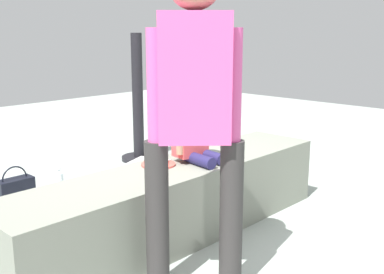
{
  "coord_description": "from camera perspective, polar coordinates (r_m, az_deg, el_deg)",
  "views": [
    {
      "loc": [
        -2.01,
        -2.06,
        1.31
      ],
      "look_at": [
        -0.13,
        -0.26,
        0.72
      ],
      "focal_mm": 44.1,
      "sensor_mm": 36.0,
      "label": 1
    }
  ],
  "objects": [
    {
      "name": "gift_bag",
      "position": [
        3.77,
        -6.1,
        -5.52
      ],
      "size": [
        0.18,
        0.08,
        0.3
      ],
      "color": "#B259BF",
      "rests_on": "ground_plane"
    },
    {
      "name": "railing_post",
      "position": [
        4.82,
        -6.54,
        2.99
      ],
      "size": [
        0.36,
        0.36,
        1.29
      ],
      "color": "black",
      "rests_on": "ground_plane"
    },
    {
      "name": "handbag_black_leather",
      "position": [
        3.92,
        -20.56,
        -6.01
      ],
      "size": [
        0.27,
        0.13,
        0.3
      ],
      "color": "black",
      "rests_on": "ground_plane"
    },
    {
      "name": "adult_standing",
      "position": [
        2.23,
        0.29,
        4.59
      ],
      "size": [
        0.38,
        0.38,
        1.65
      ],
      "color": "#312E2E",
      "rests_on": "ground_plane"
    },
    {
      "name": "child_seated",
      "position": [
        3.05,
        0.09,
        0.91
      ],
      "size": [
        0.28,
        0.33,
        0.48
      ],
      "color": "navy",
      "rests_on": "concrete_ledge"
    },
    {
      "name": "cake_plate",
      "position": [
        3.01,
        -4.1,
        -3.03
      ],
      "size": [
        0.22,
        0.22,
        0.07
      ],
      "color": "#E0594C",
      "rests_on": "concrete_ledge"
    },
    {
      "name": "water_bottle_near_gift",
      "position": [
        4.0,
        -15.71,
        -5.28
      ],
      "size": [
        0.07,
        0.07,
        0.23
      ],
      "color": "silver",
      "rests_on": "ground_plane"
    },
    {
      "name": "concrete_ledge",
      "position": [
        3.07,
        -1.85,
        -7.75
      ],
      "size": [
        2.42,
        0.51,
        0.47
      ],
      "primitive_type": "cube",
      "color": "gray",
      "rests_on": "ground_plane"
    },
    {
      "name": "party_cup_red",
      "position": [
        4.32,
        -1.5,
        -4.14
      ],
      "size": [
        0.07,
        0.07,
        0.11
      ],
      "primitive_type": "cylinder",
      "color": "red",
      "rests_on": "ground_plane"
    },
    {
      "name": "water_bottle_far_side",
      "position": [
        4.12,
        0.77,
        -4.56
      ],
      "size": [
        0.07,
        0.07,
        0.18
      ],
      "color": "silver",
      "rests_on": "ground_plane"
    },
    {
      "name": "ground_plane",
      "position": [
        3.16,
        -1.82,
        -11.76
      ],
      "size": [
        12.0,
        12.0,
        0.0
      ],
      "primitive_type": "plane",
      "color": "#9BA89F"
    },
    {
      "name": "cake_box_white",
      "position": [
        4.48,
        -5.27,
        -3.6
      ],
      "size": [
        0.39,
        0.4,
        0.11
      ],
      "primitive_type": "cube",
      "rotation": [
        0.0,
        0.0,
        0.36
      ],
      "color": "white",
      "rests_on": "ground_plane"
    }
  ]
}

